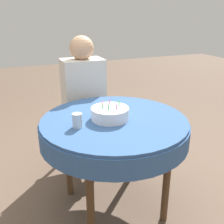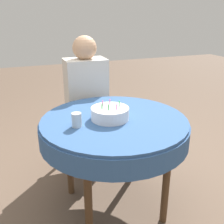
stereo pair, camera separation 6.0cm
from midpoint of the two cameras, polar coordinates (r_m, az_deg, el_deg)
The scene contains 6 objects.
ground_plane at distance 2.17m, azimuth 1.24°, elevation -19.63°, with size 12.00×12.00×0.00m, color brown.
dining_table at distance 1.81m, azimuth 1.40°, elevation -4.03°, with size 1.02×1.02×0.73m.
chair at distance 2.55m, azimuth -5.06°, elevation -0.49°, with size 0.37×0.37×0.87m.
person at distance 2.39m, azimuth -4.74°, elevation 4.61°, with size 0.37×0.34×1.22m.
birthday_cake at distance 1.75m, azimuth 0.51°, elevation -0.29°, with size 0.25×0.25×0.12m.
drinking_glass at distance 1.65m, azimuth -6.68°, elevation -1.73°, with size 0.06×0.06×0.09m.
Camera 2 is at (-0.60, -1.53, 1.41)m, focal length 42.00 mm.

